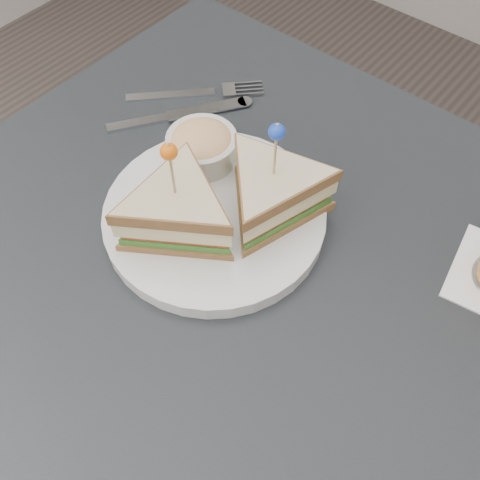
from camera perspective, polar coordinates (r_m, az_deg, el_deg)
name	(u,v)px	position (r m, az deg, el deg)	size (l,w,h in m)	color
ground_plane	(234,438)	(1.31, -0.65, -20.39)	(3.50, 3.50, 0.00)	#3F3833
table	(229,297)	(0.68, -1.19, -6.14)	(0.80, 0.80, 0.75)	black
plate_meal	(220,199)	(0.62, -2.11, 4.40)	(0.30, 0.29, 0.16)	silver
cutlery_fork	(202,92)	(0.82, -4.10, 15.43)	(0.16, 0.16, 0.01)	silver
cutlery_knife	(174,116)	(0.78, -7.06, 13.02)	(0.13, 0.18, 0.01)	silver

